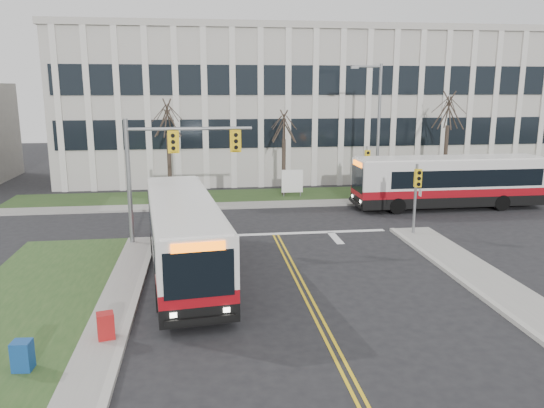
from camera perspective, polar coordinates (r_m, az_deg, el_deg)
The scene contains 17 objects.
ground at distance 20.61m, azimuth 3.50°, elevation -9.34°, with size 120.00×120.00×0.00m, color black.
sidewalk_west at distance 16.05m, azimuth -19.12°, elevation -16.43°, with size 1.20×26.00×0.14m, color #9E9B93.
sidewalk_cross at distance 35.89m, azimuth 6.73°, elevation 0.15°, with size 44.00×1.60×0.14m, color #9E9B93.
building_lawn at distance 38.55m, azimuth 5.71°, elevation 1.01°, with size 44.00×5.00×0.12m, color #28461E.
office_building at distance 49.58m, azimuth 2.66°, elevation 10.50°, with size 40.00×16.00×12.00m, color #B6B2A8.
mast_arm_signal at distance 26.22m, azimuth -11.62°, elevation 4.77°, with size 6.11×0.38×6.20m.
signal_pole_near at distance 28.38m, azimuth 15.28°, elevation 1.55°, with size 0.34×0.39×3.80m.
signal_pole_far at distance 36.25m, azimuth 10.13°, elevation 4.07°, with size 0.34×0.39×3.80m.
streetlight at distance 36.98m, azimuth 11.15°, elevation 8.39°, with size 2.15×0.25×9.20m.
directory_sign at distance 37.37m, azimuth 2.19°, elevation 2.44°, with size 1.50×0.12×2.00m.
tree_left at distance 36.91m, azimuth -11.18°, elevation 8.88°, with size 1.80×1.80×7.70m.
tree_mid at distance 37.52m, azimuth 1.29°, elevation 8.20°, with size 1.80×1.80×6.82m.
tree_right at distance 40.87m, azimuth 18.45°, elevation 9.36°, with size 1.80×1.80×8.25m.
bus_main at distance 22.29m, azimuth -9.51°, elevation -3.56°, with size 2.54×11.73×3.13m, color silver, non-canonical shape.
bus_cross at distance 35.90m, azimuth 18.49°, elevation 2.13°, with size 2.64×12.19×3.25m, color silver, non-canonical shape.
newspaper_box_blue at distance 16.40m, azimuth -25.24°, elevation -14.71°, with size 0.50×0.45×0.95m, color navy.
newspaper_box_red at distance 17.32m, azimuth -17.44°, elevation -12.59°, with size 0.50×0.45×0.95m, color #A11415.
Camera 1 is at (-3.74, -18.78, 7.62)m, focal length 35.00 mm.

